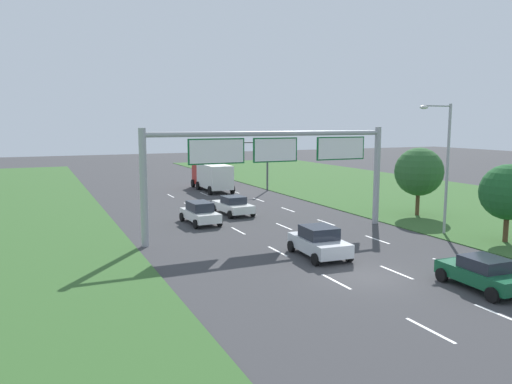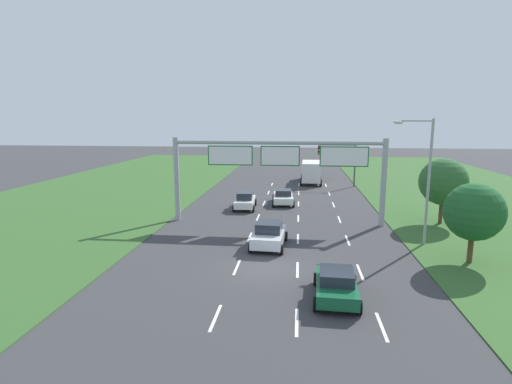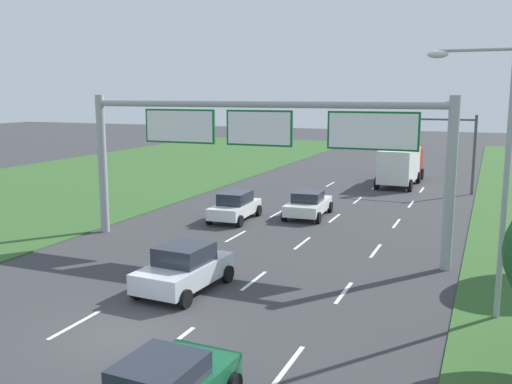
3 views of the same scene
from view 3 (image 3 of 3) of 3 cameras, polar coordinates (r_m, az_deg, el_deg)
The scene contains 11 objects.
ground_plane at distance 17.95m, azimuth -13.22°, elevation -13.61°, with size 200.00×200.00×0.00m, color #38383A.
lane_dashes_inner_left at distance 23.55m, azimuth -8.16°, elevation -7.72°, with size 0.14×50.40×0.01m.
lane_dashes_inner_right at distance 22.04m, azimuth -0.20°, elevation -8.85°, with size 0.14×50.40×0.01m.
lane_dashes_slip at distance 21.02m, azimuth 8.77°, elevation -9.91°, with size 0.14×50.40×0.01m.
car_near_red at distance 20.97m, azimuth -7.20°, elevation -7.54°, with size 2.42×4.16×1.68m.
car_lead_silver at distance 32.16m, azimuth -2.12°, elevation -1.41°, with size 2.17×4.16×1.60m.
car_mid_lane at distance 33.18m, azimuth 5.24°, elevation -1.22°, with size 2.39×4.40×1.48m.
box_truck at distance 46.14m, azimuth 14.32°, elevation 2.72°, with size 2.81×7.82×2.91m.
sign_gantry at distance 25.54m, azimuth 0.31°, elevation 5.15°, with size 17.24×0.44×7.00m.
traffic_light_mast at distance 42.86m, azimuth 18.47°, elevation 5.03°, with size 4.76×0.49×5.60m.
street_lamp at distance 18.89m, azimuth 22.72°, elevation 3.04°, with size 2.61×0.32×8.50m.
Camera 3 is at (9.81, -13.27, 7.05)m, focal length 40.00 mm.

